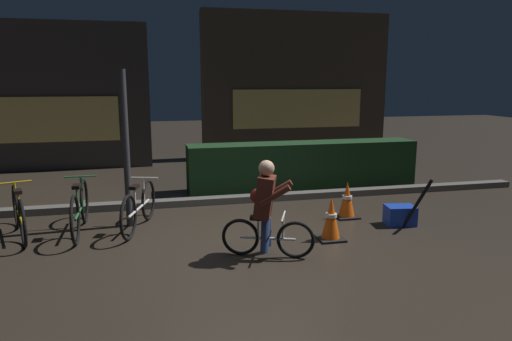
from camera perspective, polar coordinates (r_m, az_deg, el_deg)
name	(u,v)px	position (r m, az deg, el deg)	size (l,w,h in m)	color
ground_plane	(252,243)	(6.48, -0.52, -8.91)	(40.00, 40.00, 0.00)	#2D261E
sidewalk_curb	(225,200)	(8.53, -3.77, -3.60)	(12.00, 0.24, 0.12)	#56544F
hedge_row	(303,165)	(9.73, 5.83, 0.69)	(4.80, 0.70, 0.95)	#19381C
storefront_left	(42,97)	(12.69, -24.78, 8.18)	(5.17, 0.54, 3.62)	#383330
storefront_right	(296,86)	(13.82, 4.91, 10.32)	(5.49, 0.54, 4.12)	#42382D
street_post	(126,150)	(7.22, -15.65, 2.46)	(0.10, 0.10, 2.37)	#2D2D33
parked_bike_leftmost	(19,213)	(7.45, -27.08, -4.71)	(0.59, 1.58, 0.76)	black
parked_bike_left_mid	(80,209)	(7.28, -20.79, -4.42)	(0.46, 1.74, 0.80)	black
parked_bike_center_left	(139,207)	(7.19, -14.16, -4.38)	(0.55, 1.57, 0.75)	black
traffic_cone_near	(331,219)	(6.62, 9.19, -5.90)	(0.36, 0.36, 0.62)	black
traffic_cone_far	(347,200)	(7.72, 11.10, -3.61)	(0.36, 0.36, 0.59)	black
blue_crate	(400,215)	(7.57, 17.25, -5.27)	(0.44, 0.32, 0.30)	#193DB7
cyclist	(266,208)	(5.85, 1.24, -4.65)	(1.12, 0.65, 1.25)	black
closed_umbrella	(417,204)	(7.37, 19.17, -3.86)	(0.05, 0.05, 0.85)	black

